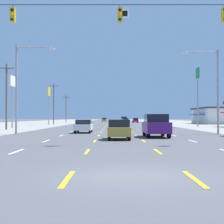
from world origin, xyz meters
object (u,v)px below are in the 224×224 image
hatchback_far_right_far (137,120)px  pole_sign_left_row_1 (14,87)px  hatchback_center_turn_nearest (120,129)px  sedan_inner_right_midfar (127,121)px  suv_inner_right_near (157,125)px  streetlight_right_row_0 (216,85)px  pole_sign_right_row_1 (199,83)px  pole_sign_left_row_2 (50,96)px  suv_inner_right_farther (125,119)px  sedan_inner_left_mid (85,126)px  hatchback_inner_left_farthest (106,120)px  streetlight_left_row_0 (22,82)px

hatchback_far_right_far → pole_sign_left_row_1: size_ratio=0.46×
hatchback_center_turn_nearest → sedan_inner_right_midfar: bearing=87.3°
suv_inner_right_near → streetlight_right_row_0: bearing=36.4°
pole_sign_left_row_1 → pole_sign_right_row_1: pole_sign_right_row_1 is taller
suv_inner_right_near → streetlight_right_row_0: 8.99m
pole_sign_left_row_2 → streetlight_right_row_0: 51.68m
suv_inner_right_farther → suv_inner_right_near: bearing=-90.2°
sedan_inner_right_midfar → streetlight_right_row_0: streetlight_right_row_0 is taller
sedan_inner_right_midfar → suv_inner_right_near: bearing=-90.0°
hatchback_center_turn_nearest → sedan_inner_left_mid: 11.87m
hatchback_inner_left_farthest → hatchback_center_turn_nearest: bearing=-88.1°
pole_sign_left_row_2 → hatchback_center_turn_nearest: bearing=-73.9°
hatchback_inner_left_farthest → pole_sign_left_row_1: bearing=-99.6°
suv_inner_right_near → hatchback_inner_left_farthest: suv_inner_right_near is taller
suv_inner_right_farther → sedan_inner_right_midfar: bearing=-90.6°
hatchback_center_turn_nearest → pole_sign_right_row_1: pole_sign_right_row_1 is taller
sedan_inner_left_mid → hatchback_center_turn_nearest: bearing=-72.1°
streetlight_right_row_0 → suv_inner_right_near: bearing=-143.6°
hatchback_center_turn_nearest → pole_sign_left_row_1: pole_sign_left_row_1 is taller
hatchback_center_turn_nearest → sedan_inner_right_midfar: size_ratio=0.87×
hatchback_far_right_far → streetlight_right_row_0: 75.08m
pole_sign_left_row_2 → hatchback_far_right_far: bearing=53.2°
hatchback_inner_left_farthest → suv_inner_right_near: bearing=-86.3°
pole_sign_right_row_1 → streetlight_right_row_0: bearing=-100.7°
suv_inner_right_farther → pole_sign_left_row_1: (-20.28, -59.87, 5.64)m
hatchback_center_turn_nearest → streetlight_right_row_0: streetlight_right_row_0 is taller
suv_inner_right_farther → pole_sign_right_row_1: 56.23m
suv_inner_right_farther → pole_sign_left_row_2: (-18.79, -35.98, 5.74)m
sedan_inner_right_midfar → hatchback_far_right_far: 13.42m
suv_inner_right_near → suv_inner_right_farther: 85.94m
hatchback_far_right_far → suv_inner_right_farther: suv_inner_right_farther is taller
pole_sign_left_row_1 → streetlight_left_row_0: streetlight_left_row_0 is taller
suv_inner_right_farther → pole_sign_left_row_2: size_ratio=0.56×
sedan_inner_right_midfar → pole_sign_left_row_2: pole_sign_left_row_2 is taller
pole_sign_left_row_1 → streetlight_left_row_0: size_ratio=0.94×
hatchback_far_right_far → hatchback_inner_left_farthest: bearing=113.2°
pole_sign_left_row_1 → streetlight_right_row_0: (26.56, -21.27, -1.70)m
streetlight_right_row_0 → hatchback_center_turn_nearest: bearing=-140.9°
suv_inner_right_near → pole_sign_right_row_1: 33.99m
pole_sign_left_row_2 → pole_sign_right_row_1: size_ratio=0.83×
suv_inner_right_near → pole_sign_left_row_1: (-20.05, 26.07, 5.64)m
sedan_inner_right_midfar → hatchback_far_right_far: bearing=74.0°
hatchback_inner_left_farthest → pole_sign_right_row_1: size_ratio=0.37×
sedan_inner_right_midfar → pole_sign_left_row_2: 25.80m
pole_sign_right_row_1 → streetlight_right_row_0: 27.08m
sedan_inner_left_mid → hatchback_far_right_far: size_ratio=1.15×
sedan_inner_left_mid → streetlight_left_row_0: streetlight_left_row_0 is taller
hatchback_center_turn_nearest → sedan_inner_left_mid: hatchback_center_turn_nearest is taller
pole_sign_left_row_1 → streetlight_left_row_0: bearing=-71.7°
hatchback_center_turn_nearest → hatchback_far_right_far: same height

